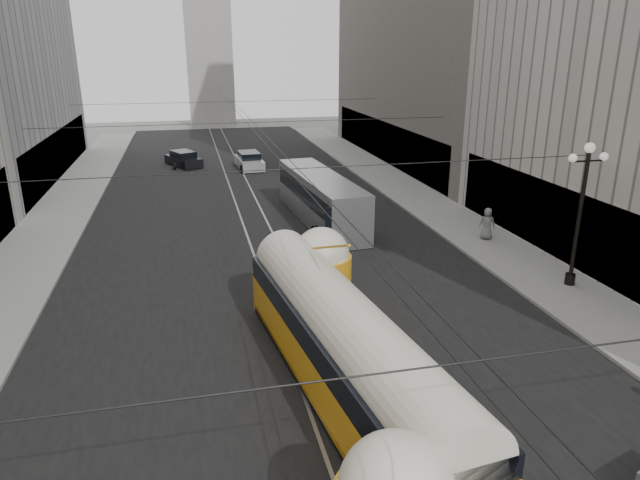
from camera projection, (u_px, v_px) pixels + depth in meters
road at (252, 217)px, 36.38m from camera, size 20.00×85.00×0.02m
sidewalk_left at (62, 213)px, 37.00m from camera, size 4.00×72.00×0.15m
sidewalk_right at (409, 192)px, 42.15m from camera, size 4.00×72.00×0.15m
rail_left at (241, 217)px, 36.21m from camera, size 0.12×85.00×0.04m
rail_right at (264, 216)px, 36.54m from camera, size 0.12×85.00×0.04m
distant_tower at (206, 9)px, 75.37m from camera, size 6.00×6.00×31.36m
lamppost_right_mid at (581, 207)px, 24.50m from camera, size 1.86×0.44×6.37m
catenary at (253, 126)px, 33.58m from camera, size 25.00×72.00×0.23m
streetcar at (345, 347)px, 17.25m from camera, size 4.08×15.58×3.43m
city_bus at (320, 196)px, 34.89m from camera, size 3.26×11.60×2.91m
sedan_white_far at (249, 161)px, 50.59m from camera, size 2.26×4.82×1.48m
sedan_dark_far at (184, 159)px, 51.62m from camera, size 3.46×4.72×1.38m
pedestrian_sidewalk_right at (487, 224)px, 31.43m from camera, size 1.00×0.82×1.77m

